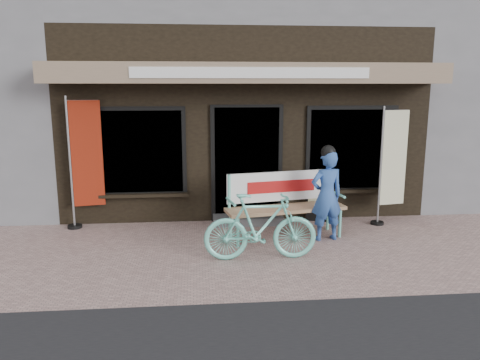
{
  "coord_description": "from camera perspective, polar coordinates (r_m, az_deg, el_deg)",
  "views": [
    {
      "loc": [
        -0.92,
        -6.64,
        2.54
      ],
      "look_at": [
        -0.25,
        0.7,
        1.05
      ],
      "focal_mm": 35.0,
      "sensor_mm": 36.0,
      "label": 1
    }
  ],
  "objects": [
    {
      "name": "nobori_red",
      "position": [
        8.78,
        -18.45,
        2.22
      ],
      "size": [
        0.7,
        0.3,
        2.37
      ],
      "rotation": [
        0.0,
        0.0,
        0.18
      ],
      "color": "gray",
      "rests_on": "ground"
    },
    {
      "name": "nobori_cream",
      "position": [
        9.0,
        17.97,
        1.84
      ],
      "size": [
        0.65,
        0.28,
        2.18
      ],
      "rotation": [
        0.0,
        0.0,
        0.17
      ],
      "color": "gray",
      "rests_on": "ground"
    },
    {
      "name": "storefront",
      "position": [
        11.64,
        -0.74,
        13.66
      ],
      "size": [
        7.0,
        6.77,
        6.0
      ],
      "color": "black",
      "rests_on": "ground"
    },
    {
      "name": "person",
      "position": [
        7.85,
        10.52,
        -1.67
      ],
      "size": [
        0.6,
        0.45,
        1.6
      ],
      "rotation": [
        0.0,
        0.0,
        0.18
      ],
      "color": "#2F56A4",
      "rests_on": "ground"
    },
    {
      "name": "bicycle",
      "position": [
        6.91,
        2.52,
        -5.72
      ],
      "size": [
        1.68,
        0.48,
        1.01
      ],
      "primitive_type": "imported",
      "rotation": [
        0.0,
        0.0,
        1.57
      ],
      "color": "#6ED8C4",
      "rests_on": "ground"
    },
    {
      "name": "ground",
      "position": [
        7.17,
        2.5,
        -9.34
      ],
      "size": [
        70.0,
        70.0,
        0.0
      ],
      "primitive_type": "plane",
      "color": "tan",
      "rests_on": "ground"
    },
    {
      "name": "bench",
      "position": [
        7.97,
        5.34,
        -2.36
      ],
      "size": [
        2.09,
        0.88,
        1.1
      ],
      "rotation": [
        0.0,
        0.0,
        0.19
      ],
      "color": "#6ED8C4",
      "rests_on": "ground"
    },
    {
      "name": "menu_stand",
      "position": [
        8.98,
        9.55,
        -2.11
      ],
      "size": [
        0.45,
        0.24,
        0.9
      ],
      "rotation": [
        0.0,
        0.0,
        -0.37
      ],
      "color": "black",
      "rests_on": "ground"
    }
  ]
}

